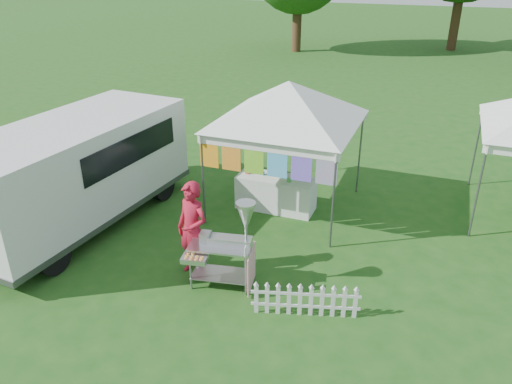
% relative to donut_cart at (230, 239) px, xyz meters
% --- Properties ---
extents(ground, '(120.00, 120.00, 0.00)m').
position_rel_donut_cart_xyz_m(ground, '(-0.06, -0.13, -0.99)').
color(ground, '#1B4F16').
rests_on(ground, ground).
extents(canopy_main, '(4.24, 4.24, 3.45)m').
position_rel_donut_cart_xyz_m(canopy_main, '(-0.06, 3.36, 2.00)').
color(canopy_main, '#59595E').
rests_on(canopy_main, ground).
extents(donut_cart, '(1.23, 1.02, 1.69)m').
position_rel_donut_cart_xyz_m(donut_cart, '(0.00, 0.00, 0.00)').
color(donut_cart, gray).
rests_on(donut_cart, ground).
extents(vendor, '(0.77, 0.61, 1.84)m').
position_rel_donut_cart_xyz_m(vendor, '(-0.81, 0.16, -0.07)').
color(vendor, '#A6142B').
rests_on(vendor, ground).
extents(cargo_van, '(2.61, 5.64, 2.28)m').
position_rel_donut_cart_xyz_m(cargo_van, '(-4.07, 1.15, 0.24)').
color(cargo_van, silver).
rests_on(cargo_van, ground).
extents(picket_fence, '(1.73, 0.53, 0.56)m').
position_rel_donut_cart_xyz_m(picket_fence, '(1.47, -0.30, -0.70)').
color(picket_fence, silver).
rests_on(picket_fence, ground).
extents(display_table, '(1.80, 0.70, 0.79)m').
position_rel_donut_cart_xyz_m(display_table, '(-0.25, 3.20, -0.60)').
color(display_table, white).
rests_on(display_table, ground).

